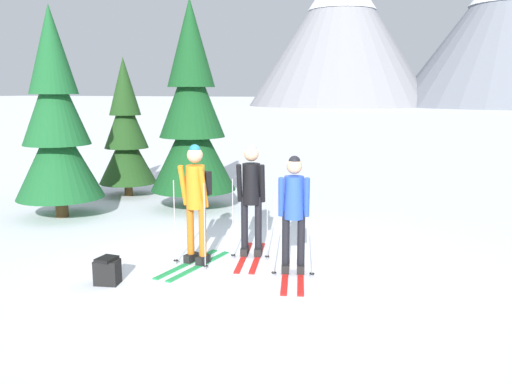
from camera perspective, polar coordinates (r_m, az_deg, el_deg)
The scene contains 9 objects.
ground_plane at distance 8.33m, azimuth -0.36°, elevation -7.52°, with size 400.00×400.00×0.00m, color white.
skier_in_orange at distance 8.08m, azimuth -6.39°, elevation -0.46°, with size 0.61×1.59×1.83m.
skier_in_black at distance 8.40m, azimuth -0.51°, elevation -0.29°, with size 0.70×1.59×1.80m.
skier_in_blue at distance 7.65m, azimuth 4.05°, elevation -1.69°, with size 0.77×1.64×1.72m.
pine_tree_near at distance 13.68m, azimuth -13.66°, elevation 6.05°, with size 1.41×1.41×3.41m.
pine_tree_mid at distance 11.84m, azimuth -6.84°, elevation 8.09°, with size 1.88×1.88×4.54m.
pine_tree_far at distance 11.70m, azimuth -20.51°, elevation 6.91°, with size 1.78×1.78×4.29m.
backpack_on_snow_front at distance 7.67m, azimuth -15.55°, elevation -8.10°, with size 0.37×0.31×0.38m.
mountain_ridge_distant at distance 95.49m, azimuth 18.78°, elevation 16.24°, with size 59.64×38.09×24.78m.
Camera 1 is at (2.93, -7.35, 2.62)m, focal length 37.58 mm.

